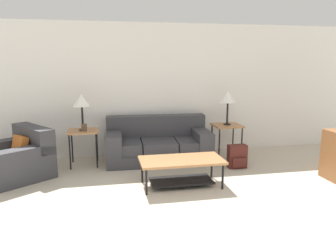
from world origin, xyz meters
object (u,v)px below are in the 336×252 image
object	(u,v)px
couch	(158,145)
coffee_table	(181,166)
armchair	(16,160)
table_lamp_right	(228,98)
backpack	(237,157)
side_table_right	(227,128)
side_table_left	(83,134)
table_lamp_left	(82,101)

from	to	relation	value
couch	coffee_table	distance (m)	1.39
armchair	table_lamp_right	xyz separation A→B (m)	(3.77, 0.44, 0.89)
couch	backpack	size ratio (longest dim) A/B	4.75
armchair	side_table_right	xyz separation A→B (m)	(3.77, 0.44, 0.29)
couch	side_table_right	size ratio (longest dim) A/B	3.02
table_lamp_right	backpack	bearing A→B (deg)	-94.85
side_table_right	table_lamp_right	world-z (taller)	table_lamp_right
side_table_left	backpack	distance (m)	2.77
coffee_table	table_lamp_right	bearing A→B (deg)	47.36
armchair	table_lamp_right	distance (m)	3.89
coffee_table	armchair	bearing A→B (deg)	160.58
couch	backpack	world-z (taller)	couch
coffee_table	backpack	bearing A→B (deg)	29.02
table_lamp_right	backpack	xyz separation A→B (m)	(-0.06, -0.68, -0.98)
armchair	table_lamp_left	bearing A→B (deg)	22.86
couch	side_table_left	size ratio (longest dim) A/B	3.02
armchair	coffee_table	bearing A→B (deg)	-19.42
side_table_left	table_lamp_right	size ratio (longest dim) A/B	1.00
armchair	side_table_right	distance (m)	3.80
couch	side_table_left	xyz separation A→B (m)	(-1.36, -0.05, 0.29)
couch	armchair	bearing A→B (deg)	-168.59
armchair	table_lamp_left	size ratio (longest dim) A/B	2.14
side_table_right	table_lamp_left	xyz separation A→B (m)	(-2.72, -0.00, 0.60)
coffee_table	side_table_right	distance (m)	1.83
armchair	table_lamp_right	bearing A→B (deg)	6.67
coffee_table	side_table_left	bearing A→B (deg)	138.18
couch	side_table_left	distance (m)	1.39
couch	side_table_right	world-z (taller)	couch
side_table_left	side_table_right	distance (m)	2.72
couch	armchair	size ratio (longest dim) A/B	1.41
armchair	couch	bearing A→B (deg)	11.41
coffee_table	table_lamp_right	size ratio (longest dim) A/B	1.91
table_lamp_left	couch	bearing A→B (deg)	1.91
backpack	couch	bearing A→B (deg)	150.68
couch	backpack	distance (m)	1.49
coffee_table	side_table_left	world-z (taller)	side_table_left
couch	table_lamp_right	xyz separation A→B (m)	(1.36, -0.05, 0.88)
couch	coffee_table	world-z (taller)	couch
armchair	side_table_left	bearing A→B (deg)	22.86
coffee_table	side_table_right	size ratio (longest dim) A/B	1.92
table_lamp_left	table_lamp_right	xyz separation A→B (m)	(2.72, 0.00, 0.00)
side_table_left	side_table_right	world-z (taller)	same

